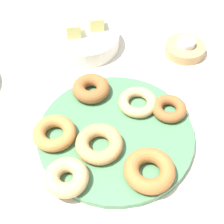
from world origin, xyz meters
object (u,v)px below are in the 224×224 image
melon_chunk_right (96,22)px  donut_5 (91,88)px  candle_holder (185,49)px  melon_chunk_left (73,29)px  donut_plate (116,134)px  donut_4 (149,170)px  fruit_bowl (86,40)px  donut_1 (99,144)px  donut_3 (67,177)px  tealight (186,43)px  donut_0 (169,109)px  donut_2 (138,102)px  donut_6 (54,133)px

melon_chunk_right → donut_5: bearing=-106.7°
candle_holder → melon_chunk_right: (-0.21, 0.11, 0.05)m
donut_5 → melon_chunk_left: bearing=91.1°
donut_plate → donut_4: 0.12m
donut_5 → fruit_bowl: 0.19m
donut_4 → donut_plate: bearing=107.0°
donut_4 → candle_holder: size_ratio=0.94×
donut_1 → fruit_bowl: size_ratio=0.53×
donut_5 → donut_3: bearing=-113.9°
donut_4 → donut_1: bearing=132.7°
fruit_bowl → melon_chunk_right: melon_chunk_right is taller
donut_4 → donut_5: size_ratio=1.14×
donut_plate → tealight: 0.33m
donut_0 → donut_2: size_ratio=0.88×
donut_4 → melon_chunk_left: size_ratio=2.70×
donut_3 → donut_6: (-0.01, 0.11, -0.00)m
donut_1 → melon_chunk_left: size_ratio=2.64×
tealight → donut_2: bearing=-138.9°
donut_0 → donut_4: size_ratio=0.77×
donut_5 → melon_chunk_left: 0.19m
donut_3 → donut_5: bearing=66.1°
fruit_bowl → melon_chunk_right: bearing=23.2°
donut_0 → fruit_bowl: (-0.12, 0.28, -0.01)m
donut_plate → tealight: tealight is taller
candle_holder → donut_0: bearing=-121.9°
donut_2 → donut_4: size_ratio=0.88×
donut_2 → donut_5: 0.11m
donut_1 → donut_4: size_ratio=0.98×
donut_5 → donut_1: bearing=-96.5°
melon_chunk_left → melon_chunk_right: size_ratio=1.00×
fruit_bowl → melon_chunk_left: size_ratio=5.02×
donut_1 → melon_chunk_right: (0.08, 0.35, 0.03)m
donut_2 → donut_4: donut_4 is taller
donut_plate → donut_1: 0.06m
donut_4 → tealight: size_ratio=2.08×
donut_0 → donut_1: size_ratio=0.79×
candle_holder → melon_chunk_left: (-0.27, 0.09, 0.05)m
donut_2 → donut_6: 0.19m
donut_1 → melon_chunk_right: melon_chunk_right is taller
donut_3 → candle_holder: 0.47m
donut_4 → melon_chunk_right: bearing=89.9°
donut_0 → donut_2: (-0.06, 0.04, -0.00)m
donut_2 → donut_3: (-0.18, -0.14, 0.00)m
donut_plate → donut_2: (0.07, 0.06, 0.02)m
donut_2 → donut_0: bearing=-30.3°
donut_2 → donut_5: bearing=144.8°
candle_holder → fruit_bowl: bearing=159.0°
donut_3 → tealight: size_ratio=1.78×
donut_0 → melon_chunk_left: size_ratio=2.09×
donut_0 → donut_5: donut_5 is taller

